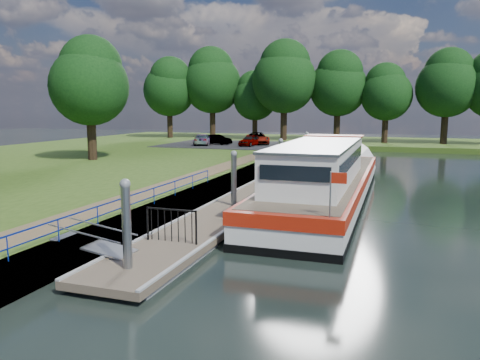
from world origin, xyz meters
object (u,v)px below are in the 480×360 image
(car_c, at_px, (203,139))
(car_d, at_px, (258,138))
(pontoon, at_px, (261,193))
(car_b, at_px, (217,140))
(barge, at_px, (327,180))
(car_a, at_px, (250,140))

(car_c, relative_size, car_d, 0.86)
(pontoon, relative_size, car_b, 9.02)
(barge, relative_size, car_b, 6.36)
(barge, xyz_separation_m, car_a, (-11.56, 23.19, 0.33))
(car_c, height_order, car_d, car_d)
(barge, bearing_deg, car_b, 123.24)
(pontoon, bearing_deg, car_c, 120.06)
(car_b, distance_m, car_d, 4.56)
(barge, bearing_deg, pontoon, -175.51)
(car_a, distance_m, car_d, 2.65)
(pontoon, bearing_deg, car_d, 106.88)
(car_c, bearing_deg, car_b, -157.82)
(car_d, bearing_deg, car_c, -175.49)
(car_b, bearing_deg, pontoon, -140.72)
(pontoon, distance_m, car_a, 24.82)
(car_b, relative_size, car_c, 0.81)
(car_a, bearing_deg, pontoon, -60.65)
(pontoon, distance_m, car_b, 26.95)
(barge, height_order, car_b, barge)
(pontoon, distance_m, car_d, 27.33)
(car_a, relative_size, car_d, 0.72)
(pontoon, height_order, car_c, car_c)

